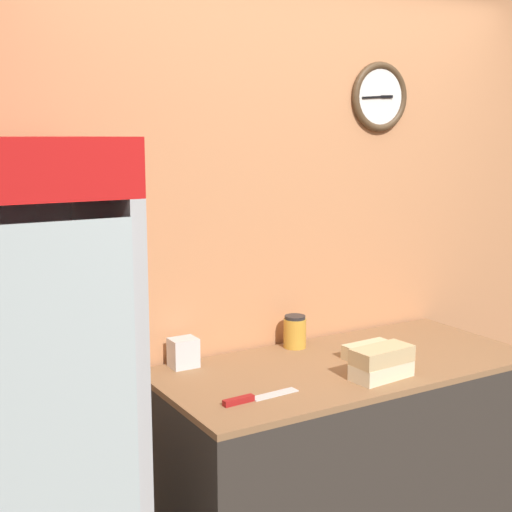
% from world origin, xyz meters
% --- Properties ---
extents(wall_back, '(5.20, 0.09, 2.70)m').
position_xyz_m(wall_back, '(0.00, 1.33, 1.35)').
color(wall_back, tan).
rests_on(wall_back, ground_plane).
extents(prep_counter, '(1.60, 0.73, 0.89)m').
position_xyz_m(prep_counter, '(0.00, 0.92, 0.45)').
color(prep_counter, '#332D28').
rests_on(prep_counter, ground_plane).
extents(beverage_cooler, '(0.68, 0.67, 1.83)m').
position_xyz_m(beverage_cooler, '(-1.33, 0.99, 0.99)').
color(beverage_cooler, '#B2B7BC').
rests_on(beverage_cooler, ground_plane).
extents(sandwich_stack_bottom, '(0.26, 0.14, 0.06)m').
position_xyz_m(sandwich_stack_bottom, '(0.00, 0.70, 0.93)').
color(sandwich_stack_bottom, beige).
rests_on(sandwich_stack_bottom, prep_counter).
extents(sandwich_stack_middle, '(0.26, 0.14, 0.06)m').
position_xyz_m(sandwich_stack_middle, '(0.00, 0.70, 0.99)').
color(sandwich_stack_middle, tan).
rests_on(sandwich_stack_middle, sandwich_stack_bottom).
extents(sandwich_flat_left, '(0.23, 0.12, 0.06)m').
position_xyz_m(sandwich_flat_left, '(0.13, 0.93, 0.92)').
color(sandwich_flat_left, beige).
rests_on(sandwich_flat_left, prep_counter).
extents(chefs_knife, '(0.31, 0.05, 0.02)m').
position_xyz_m(chefs_knife, '(-0.56, 0.75, 0.90)').
color(chefs_knife, silver).
rests_on(chefs_knife, prep_counter).
extents(condiment_jar, '(0.10, 0.10, 0.14)m').
position_xyz_m(condiment_jar, '(-0.06, 1.21, 0.97)').
color(condiment_jar, gold).
rests_on(condiment_jar, prep_counter).
extents(napkin_dispenser, '(0.11, 0.09, 0.12)m').
position_xyz_m(napkin_dispenser, '(-0.61, 1.21, 0.95)').
color(napkin_dispenser, silver).
rests_on(napkin_dispenser, prep_counter).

